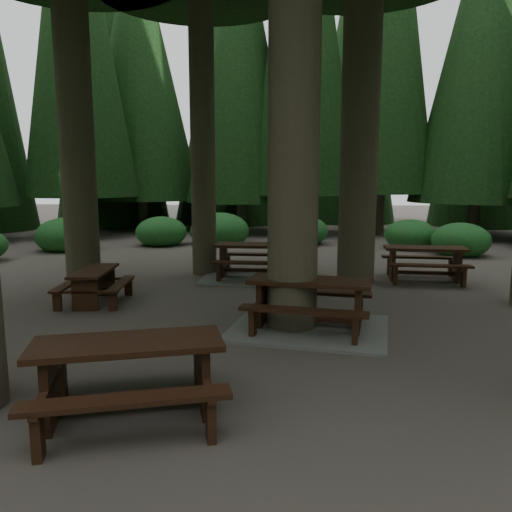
# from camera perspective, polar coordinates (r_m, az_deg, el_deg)

# --- Properties ---
(ground) EXTENTS (80.00, 80.00, 0.00)m
(ground) POSITION_cam_1_polar(r_m,az_deg,el_deg) (8.48, -1.37, -8.47)
(ground) COLOR #534B44
(ground) RESTS_ON ground
(picnic_table_a) EXTENTS (2.92, 2.57, 0.87)m
(picnic_table_a) POSITION_cam_1_polar(r_m,az_deg,el_deg) (8.46, 6.11, -6.38)
(picnic_table_a) COLOR gray
(picnic_table_a) RESTS_ON ground
(picnic_table_b) EXTENTS (1.41, 1.69, 0.69)m
(picnic_table_b) POSITION_cam_1_polar(r_m,az_deg,el_deg) (10.69, -17.98, -2.72)
(picnic_table_b) COLOR black
(picnic_table_b) RESTS_ON ground
(picnic_table_c) EXTENTS (2.70, 2.27, 0.88)m
(picnic_table_c) POSITION_cam_1_polar(r_m,az_deg,el_deg) (12.72, -0.10, -1.14)
(picnic_table_c) COLOR gray
(picnic_table_c) RESTS_ON ground
(picnic_table_d) EXTENTS (2.07, 1.72, 0.84)m
(picnic_table_d) POSITION_cam_1_polar(r_m,az_deg,el_deg) (13.07, 18.73, -0.26)
(picnic_table_d) COLOR black
(picnic_table_d) RESTS_ON ground
(picnic_table_e) EXTENTS (2.32, 2.05, 0.85)m
(picnic_table_e) POSITION_cam_1_polar(r_m,az_deg,el_deg) (5.53, -14.36, -12.18)
(picnic_table_e) COLOR black
(picnic_table_e) RESTS_ON ground
(shrub_ring) EXTENTS (23.86, 24.64, 1.49)m
(shrub_ring) POSITION_cam_1_polar(r_m,az_deg,el_deg) (9.07, 3.49, -4.71)
(shrub_ring) COLOR #205F26
(shrub_ring) RESTS_ON ground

